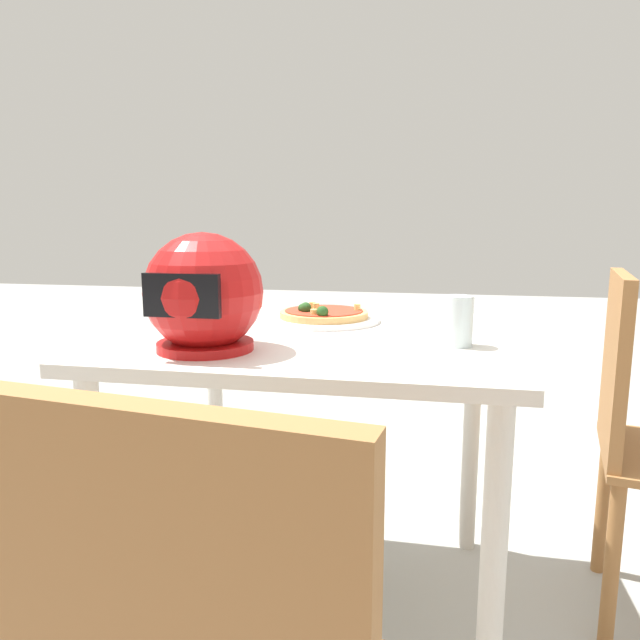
{
  "coord_description": "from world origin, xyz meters",
  "views": [
    {
      "loc": [
        -0.29,
        1.41,
        1.03
      ],
      "look_at": [
        0.01,
        -0.09,
        0.77
      ],
      "focal_mm": 32.48,
      "sensor_mm": 36.0,
      "label": 1
    }
  ],
  "objects": [
    {
      "name": "pizza",
      "position": [
        0.02,
        -0.18,
        0.77
      ],
      "size": [
        0.25,
        0.25,
        0.05
      ],
      "color": "tan",
      "rests_on": "pizza_plate"
    },
    {
      "name": "ground_plane",
      "position": [
        0.0,
        0.0,
        0.0
      ],
      "size": [
        14.0,
        14.0,
        0.0
      ],
      "primitive_type": "plane",
      "color": "#9E9E99"
    },
    {
      "name": "dining_table",
      "position": [
        0.0,
        0.0,
        0.64
      ],
      "size": [
        0.96,
        0.83,
        0.75
      ],
      "color": "beige",
      "rests_on": "ground"
    },
    {
      "name": "pizza_plate",
      "position": [
        0.01,
        -0.18,
        0.75
      ],
      "size": [
        0.32,
        0.32,
        0.01
      ],
      "primitive_type": "cylinder",
      "color": "white",
      "rests_on": "dining_table"
    },
    {
      "name": "motorcycle_helmet",
      "position": [
        0.2,
        0.23,
        0.87
      ],
      "size": [
        0.26,
        0.26,
        0.26
      ],
      "color": "#B21414",
      "rests_on": "dining_table"
    },
    {
      "name": "drinking_glass",
      "position": [
        -0.35,
        0.08,
        0.8
      ],
      "size": [
        0.07,
        0.07,
        0.12
      ],
      "primitive_type": "cylinder",
      "color": "silver",
      "rests_on": "dining_table"
    }
  ]
}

